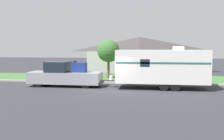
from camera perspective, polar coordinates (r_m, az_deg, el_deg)
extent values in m
plane|color=#2D2D33|center=(18.64, 0.01, -4.72)|extent=(120.00, 120.00, 0.00)
cube|color=#999993|center=(22.30, 1.40, -2.92)|extent=(80.00, 0.30, 0.14)
cube|color=#3D6B33|center=(25.91, 2.37, -1.93)|extent=(80.00, 7.00, 0.03)
cube|color=#B2B2A8|center=(33.88, 6.39, 1.96)|extent=(12.87, 7.41, 2.69)
pyramid|color=#3D3838|center=(33.83, 6.43, 5.88)|extent=(13.90, 8.01, 1.94)
cube|color=#4C3828|center=(30.23, 6.15, 1.02)|extent=(1.00, 0.06, 2.10)
cylinder|color=black|center=(21.09, -16.58, -2.55)|extent=(0.90, 0.28, 0.90)
cylinder|color=black|center=(22.52, -14.90, -2.04)|extent=(0.90, 0.28, 0.90)
cylinder|color=black|center=(19.76, -6.11, -2.87)|extent=(0.90, 0.28, 0.90)
cylinder|color=black|center=(21.28, -5.06, -2.29)|extent=(0.90, 0.28, 0.90)
cube|color=gray|center=(21.46, -13.79, -1.64)|extent=(3.51, 1.93, 0.94)
cube|color=#19232D|center=(21.14, -12.25, 0.73)|extent=(1.83, 1.78, 0.86)
cube|color=gray|center=(20.52, -6.01, -1.83)|extent=(2.48, 1.93, 0.94)
cube|color=#333333|center=(20.29, -2.44, -2.87)|extent=(0.12, 1.74, 0.20)
cube|color=navy|center=(20.58, -7.50, 0.61)|extent=(1.14, 0.81, 0.80)
cube|color=black|center=(20.65, -8.49, 1.94)|extent=(0.10, 0.89, 0.08)
cylinder|color=black|center=(18.88, 11.77, -3.57)|extent=(0.74, 0.22, 0.74)
cylinder|color=black|center=(21.07, 11.40, -2.67)|extent=(0.74, 0.22, 0.74)
cylinder|color=black|center=(18.95, 14.23, -3.59)|extent=(0.74, 0.22, 0.74)
cylinder|color=black|center=(21.13, 13.61, -2.69)|extent=(0.74, 0.22, 0.74)
cube|color=silver|center=(19.82, 11.21, 0.86)|extent=(6.98, 2.50, 2.53)
cube|color=#1E6660|center=(18.55, 11.42, 1.55)|extent=(6.84, 0.01, 0.14)
cube|color=#383838|center=(20.14, -0.39, -2.45)|extent=(1.08, 0.12, 0.10)
cylinder|color=silver|center=(20.11, -0.24, -1.80)|extent=(0.28, 0.28, 0.36)
cube|color=silver|center=(19.87, 14.91, 4.84)|extent=(0.80, 0.68, 0.28)
cube|color=#19232D|center=(18.52, 7.53, 1.60)|extent=(0.70, 0.01, 0.56)
cylinder|color=brown|center=(23.34, 18.04, -1.73)|extent=(0.09, 0.09, 1.01)
cube|color=silver|center=(23.27, 18.08, -0.23)|extent=(0.48, 0.20, 0.22)
cylinder|color=brown|center=(25.78, -0.80, 0.23)|extent=(0.24, 0.24, 1.99)
sphere|color=#38662D|center=(25.69, -0.81, 4.38)|extent=(2.32, 2.32, 2.32)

